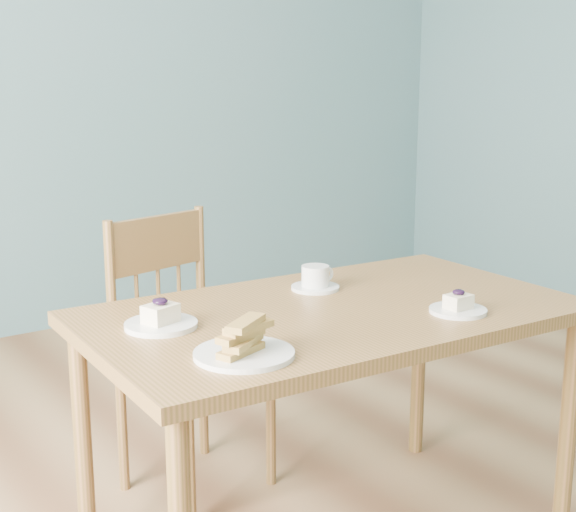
# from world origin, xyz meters

# --- Properties ---
(room) EXTENTS (5.01, 5.01, 2.71)m
(room) POSITION_xyz_m (0.00, 0.00, 1.35)
(room) COLOR #A1764B
(room) RESTS_ON ground
(dining_table) EXTENTS (1.28, 0.78, 0.67)m
(dining_table) POSITION_xyz_m (-0.04, 0.19, 0.60)
(dining_table) COLOR brown
(dining_table) RESTS_ON ground
(dining_chair) EXTENTS (0.45, 0.44, 0.84)m
(dining_chair) POSITION_xyz_m (-0.19, 0.71, 0.43)
(dining_chair) COLOR brown
(dining_chair) RESTS_ON ground
(cheesecake_plate_near) EXTENTS (0.14, 0.14, 0.06)m
(cheesecake_plate_near) POSITION_xyz_m (0.19, -0.03, 0.68)
(cheesecake_plate_near) COLOR white
(cheesecake_plate_near) RESTS_ON dining_table
(cheesecake_plate_far) EXTENTS (0.17, 0.17, 0.07)m
(cheesecake_plate_far) POSITION_xyz_m (-0.47, 0.29, 0.69)
(cheesecake_plate_far) COLOR white
(cheesecake_plate_far) RESTS_ON dining_table
(coffee_cup) EXTENTS (0.13, 0.13, 0.07)m
(coffee_cup) POSITION_xyz_m (0.03, 0.36, 0.70)
(coffee_cup) COLOR white
(coffee_cup) RESTS_ON dining_table
(biscotti_plate) EXTENTS (0.21, 0.21, 0.08)m
(biscotti_plate) POSITION_xyz_m (-0.42, 0.01, 0.69)
(biscotti_plate) COLOR white
(biscotti_plate) RESTS_ON dining_table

